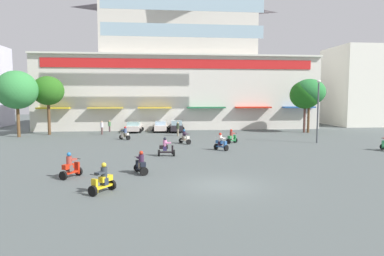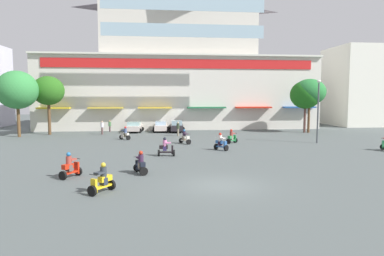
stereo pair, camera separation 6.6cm
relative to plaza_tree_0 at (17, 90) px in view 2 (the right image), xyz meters
The scene contains 22 objects.
ground_plane 23.30m from the plaza_tree_0, 29.56° to the right, with size 128.00×128.00×0.00m, color #4D5555.
colonial_building 23.60m from the plaza_tree_0, 32.58° to the left, with size 40.97×18.54×21.12m.
flank_building_right 52.24m from the plaza_tree_0, 12.96° to the left, with size 11.27×9.42×12.87m.
plaza_tree_0 is the anchor object (origin of this frame).
plaza_tree_1 36.30m from the plaza_tree_0, ahead, with size 4.20×4.08×7.09m.
plaza_tree_2 3.57m from the plaza_tree_0, 37.45° to the left, with size 3.91×3.57×7.31m.
plaza_tree_3 35.83m from the plaza_tree_0, ahead, with size 3.97×4.08×6.86m.
parked_car_0 14.64m from the plaza_tree_0, 17.43° to the left, with size 2.60×4.16×1.38m.
parked_car_1 17.96m from the plaza_tree_0, 14.41° to the left, with size 2.29×4.18×1.44m.
parked_car_2 19.89m from the plaza_tree_0, 11.28° to the left, with size 2.35×4.11×1.53m.
scooter_rider_0 24.69m from the plaza_tree_0, 62.58° to the right, with size 1.14×1.46×1.54m.
scooter_rider_2 28.71m from the plaza_tree_0, 61.48° to the right, with size 1.26×1.48×1.51m.
scooter_rider_3 25.59m from the plaza_tree_0, 29.31° to the right, with size 1.23×1.33×1.57m.
scooter_rider_4 26.26m from the plaza_tree_0, 53.88° to the right, with size 0.97×1.44×1.45m.
scooter_rider_5 14.17m from the plaza_tree_0, 16.94° to the right, with size 1.29×1.28×1.50m.
scooter_rider_6 21.15m from the plaza_tree_0, 22.26° to the right, with size 1.19×1.54×1.46m.
scooter_rider_7 23.01m from the plaza_tree_0, 41.05° to the right, with size 1.40×0.64×1.53m.
scooter_rider_8 25.64m from the plaza_tree_0, 18.60° to the right, with size 1.37×1.34×1.47m.
pedestrian_0 19.36m from the plaza_tree_0, ahead, with size 0.51×0.51×1.73m.
pedestrian_1 11.90m from the plaza_tree_0, 25.24° to the left, with size 0.42×0.42×1.57m.
pedestrian_2 10.54m from the plaza_tree_0, ahead, with size 0.52×0.52×1.74m.
streetlamp_near 33.83m from the plaza_tree_0, 14.93° to the right, with size 0.40×0.40×6.45m.
Camera 2 is at (-3.46, -17.48, 4.77)m, focal length 31.58 mm.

